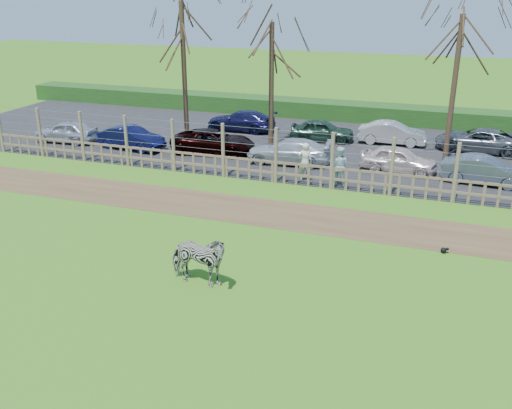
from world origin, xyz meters
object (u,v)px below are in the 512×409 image
(car_2, at_px, (213,142))
(car_3, at_px, (289,151))
(tree_mid, at_px, (272,55))
(car_5, at_px, (484,170))
(car_12, at_px, (478,140))
(tree_right, at_px, (458,53))
(car_10, at_px, (322,130))
(visitor_a, at_px, (305,162))
(car_9, at_px, (241,121))
(zebra, at_px, (198,260))
(crow, at_px, (444,250))
(car_11, at_px, (392,133))
(car_4, at_px, (399,159))
(visitor_b, at_px, (339,166))
(car_1, at_px, (131,138))
(tree_left, at_px, (183,39))
(car_0, at_px, (66,132))

(car_2, bearing_deg, car_3, -102.66)
(tree_mid, distance_m, car_5, 11.82)
(tree_mid, height_order, car_12, tree_mid)
(tree_right, distance_m, car_10, 8.27)
(visitor_a, bearing_deg, tree_right, -149.93)
(car_9, bearing_deg, zebra, 18.32)
(crow, relative_size, car_11, 0.07)
(car_4, bearing_deg, visitor_b, 145.64)
(crow, distance_m, car_4, 8.63)
(car_5, relative_size, car_11, 1.00)
(car_1, height_order, car_5, same)
(tree_left, bearing_deg, car_11, 19.50)
(car_2, distance_m, car_4, 9.42)
(car_4, bearing_deg, car_5, -93.13)
(car_5, bearing_deg, zebra, 151.67)
(car_10, bearing_deg, car_9, 73.73)
(car_2, bearing_deg, car_10, -54.93)
(car_4, bearing_deg, tree_left, 88.72)
(crow, bearing_deg, car_10, 119.30)
(tree_left, relative_size, car_5, 2.16)
(zebra, bearing_deg, car_12, -21.23)
(tree_mid, relative_size, zebra, 3.55)
(tree_mid, height_order, car_10, tree_mid)
(zebra, xyz_separation_m, visitor_b, (2.09, 10.07, 0.09))
(visitor_b, distance_m, car_0, 15.86)
(car_11, xyz_separation_m, car_12, (4.42, -0.02, 0.00))
(visitor_b, relative_size, car_11, 0.47)
(car_4, bearing_deg, car_9, 67.27)
(tree_mid, relative_size, visitor_b, 3.96)
(visitor_b, bearing_deg, visitor_a, -1.97)
(car_10, bearing_deg, visitor_a, 179.04)
(visitor_b, xyz_separation_m, car_2, (-7.16, 2.85, -0.26))
(tree_right, height_order, zebra, tree_right)
(car_12, bearing_deg, car_10, -80.53)
(car_9, bearing_deg, visitor_a, 39.16)
(car_4, relative_size, car_11, 0.97)
(zebra, xyz_separation_m, car_4, (4.35, 12.86, -0.17))
(visitor_b, bearing_deg, car_0, -5.01)
(car_0, bearing_deg, car_3, 86.70)
(car_5, bearing_deg, visitor_a, 110.87)
(car_9, bearing_deg, car_5, 69.14)
(tree_mid, xyz_separation_m, zebra, (2.62, -15.04, -4.06))
(car_2, xyz_separation_m, car_5, (13.16, -0.56, 0.00))
(car_4, bearing_deg, visitor_a, 129.63)
(car_3, bearing_deg, car_10, 168.23)
(tree_right, relative_size, visitor_a, 4.26)
(car_0, height_order, car_11, same)
(car_10, bearing_deg, car_2, 123.70)
(tree_left, bearing_deg, car_9, 66.20)
(tree_left, height_order, crow, tree_left)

